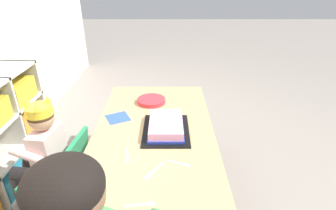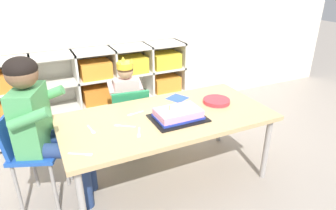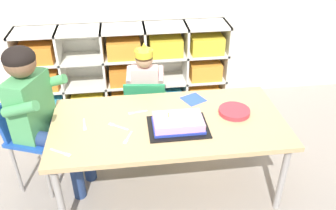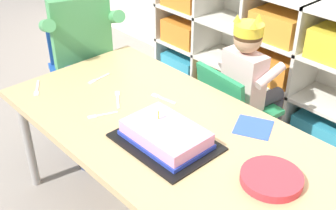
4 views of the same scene
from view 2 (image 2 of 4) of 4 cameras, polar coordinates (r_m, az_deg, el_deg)
ground at (r=2.42m, az=-0.18°, el=-13.80°), size 16.00×16.00×0.00m
storage_cubby_shelf at (r=3.09m, az=-13.10°, el=2.31°), size 1.89×0.30×0.80m
activity_table at (r=2.14m, az=-0.20°, el=-3.05°), size 1.50×0.74×0.55m
classroom_chair_blue at (r=2.61m, az=-7.48°, el=-1.38°), size 0.37×0.36×0.60m
child_with_crown at (r=2.64m, az=-8.15°, el=2.51°), size 0.31×0.31×0.84m
classroom_chair_adult_side at (r=2.17m, az=-25.00°, el=-7.47°), size 0.41×0.44×0.68m
adult_helper_seated at (r=2.04m, az=-23.18°, el=-2.35°), size 0.49×0.47×1.05m
birthday_cake_on_tray at (r=2.07m, az=1.95°, el=-1.89°), size 0.38×0.28×0.11m
paper_plate_stack at (r=2.35m, az=9.30°, el=0.76°), size 0.21×0.21×0.03m
paper_napkin_square at (r=2.41m, az=1.80°, el=1.32°), size 0.19×0.19×0.00m
fork_near_child_seat at (r=2.16m, az=-6.46°, el=-1.63°), size 0.13×0.04×0.00m
fork_near_cake_tray at (r=2.00m, az=-14.51°, el=-4.64°), size 0.03×0.13×0.00m
fork_at_table_front_edge at (r=1.91m, az=-5.58°, el=-5.34°), size 0.06×0.12×0.00m
fork_by_napkin at (r=2.01m, az=-8.55°, el=-3.97°), size 0.13×0.09×0.00m
fork_scattered_mid_table at (r=1.77m, az=-16.21°, el=-9.05°), size 0.13×0.09×0.00m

